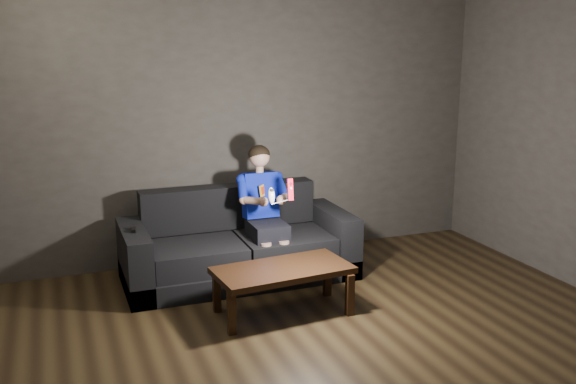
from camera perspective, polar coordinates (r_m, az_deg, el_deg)
name	(u,v)px	position (r m, az deg, el deg)	size (l,w,h in m)	color
floor	(350,372)	(4.35, 5.57, -15.67)	(5.00, 5.00, 0.00)	black
back_wall	(238,121)	(6.19, -4.43, 6.31)	(5.00, 0.04, 2.70)	#373430
sofa	(238,250)	(5.83, -4.46, -5.16)	(2.04, 0.88, 0.79)	black
child	(264,202)	(5.73, -2.17, -0.92)	(0.46, 0.56, 1.13)	black
wii_remote_red	(290,189)	(5.31, 0.20, 0.23)	(0.05, 0.07, 0.19)	red
nunchuk_white	(271,195)	(5.27, -1.48, -0.31)	(0.06, 0.09, 0.14)	silver
wii_remote_black	(134,229)	(5.49, -13.55, -3.25)	(0.05, 0.14, 0.03)	black
coffee_table	(283,274)	(5.04, -0.47, -7.26)	(1.10, 0.62, 0.38)	black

